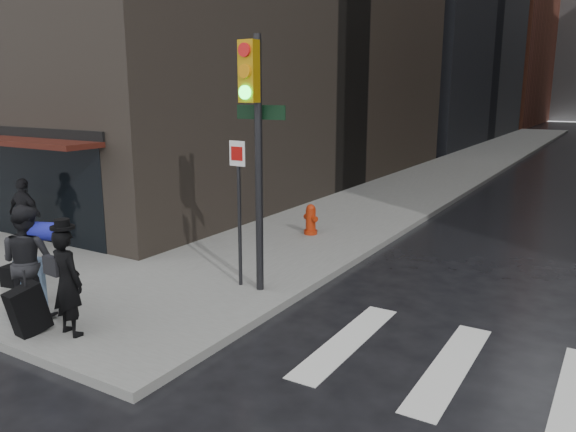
{
  "coord_description": "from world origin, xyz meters",
  "views": [
    {
      "loc": [
        6.88,
        -6.38,
        3.81
      ],
      "look_at": [
        1.12,
        3.16,
        1.3
      ],
      "focal_mm": 35.0,
      "sensor_mm": 36.0,
      "label": 1
    }
  ],
  "objects_px": {
    "man_overcoat": "(59,286)",
    "traffic_light": "(253,131)",
    "man_greycoat": "(25,214)",
    "man_jeans": "(28,261)",
    "fire_hydrant": "(311,221)"
  },
  "relations": [
    {
      "from": "man_jeans",
      "to": "man_overcoat",
      "type": "bearing_deg",
      "value": 157.25
    },
    {
      "from": "traffic_light",
      "to": "fire_hydrant",
      "type": "distance_m",
      "value": 5.09
    },
    {
      "from": "man_overcoat",
      "to": "fire_hydrant",
      "type": "bearing_deg",
      "value": -86.9
    },
    {
      "from": "man_overcoat",
      "to": "fire_hydrant",
      "type": "xyz_separation_m",
      "value": [
        0.31,
        7.31,
        -0.42
      ]
    },
    {
      "from": "man_greycoat",
      "to": "traffic_light",
      "type": "xyz_separation_m",
      "value": [
        6.24,
        0.39,
        2.13
      ]
    },
    {
      "from": "man_jeans",
      "to": "traffic_light",
      "type": "xyz_separation_m",
      "value": [
        2.5,
        2.87,
        2.02
      ]
    },
    {
      "from": "man_overcoat",
      "to": "traffic_light",
      "type": "height_order",
      "value": "traffic_light"
    },
    {
      "from": "fire_hydrant",
      "to": "man_overcoat",
      "type": "bearing_deg",
      "value": -92.39
    },
    {
      "from": "man_jeans",
      "to": "man_greycoat",
      "type": "xyz_separation_m",
      "value": [
        -3.74,
        2.47,
        -0.11
      ]
    },
    {
      "from": "man_jeans",
      "to": "man_greycoat",
      "type": "height_order",
      "value": "man_jeans"
    },
    {
      "from": "man_jeans",
      "to": "fire_hydrant",
      "type": "xyz_separation_m",
      "value": [
        1.36,
        7.08,
        -0.59
      ]
    },
    {
      "from": "man_overcoat",
      "to": "man_greycoat",
      "type": "xyz_separation_m",
      "value": [
        -4.79,
        2.71,
        0.07
      ]
    },
    {
      "from": "man_greycoat",
      "to": "traffic_light",
      "type": "distance_m",
      "value": 6.6
    },
    {
      "from": "man_greycoat",
      "to": "traffic_light",
      "type": "relative_size",
      "value": 0.36
    },
    {
      "from": "man_overcoat",
      "to": "fire_hydrant",
      "type": "relative_size",
      "value": 2.33
    }
  ]
}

